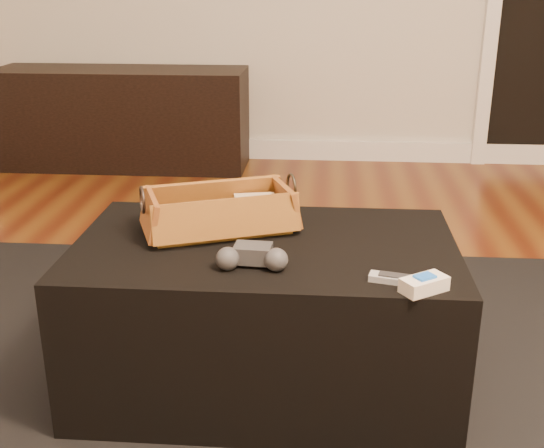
# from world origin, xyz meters

# --- Properties ---
(baseboard) EXTENTS (5.00, 0.04, 0.12)m
(baseboard) POSITION_xyz_m (0.00, 2.73, 0.06)
(baseboard) COLOR white
(baseboard) RESTS_ON floor
(media_cabinet) EXTENTS (1.46, 0.45, 0.57)m
(media_cabinet) POSITION_xyz_m (-1.27, 2.51, 0.29)
(media_cabinet) COLOR black
(media_cabinet) RESTS_ON floor
(area_rug) EXTENTS (2.60, 2.00, 0.01)m
(area_rug) POSITION_xyz_m (-0.23, 0.22, 0.01)
(area_rug) COLOR black
(area_rug) RESTS_ON floor
(ottoman) EXTENTS (1.00, 0.60, 0.42)m
(ottoman) POSITION_xyz_m (-0.23, 0.27, 0.22)
(ottoman) COLOR black
(ottoman) RESTS_ON area_rug
(tv_remote) EXTENTS (0.22, 0.14, 0.02)m
(tv_remote) POSITION_xyz_m (-0.37, 0.32, 0.46)
(tv_remote) COLOR black
(tv_remote) RESTS_ON wicker_basket
(cloth_bundle) EXTENTS (0.13, 0.10, 0.06)m
(cloth_bundle) POSITION_xyz_m (-0.27, 0.41, 0.48)
(cloth_bundle) COLOR tan
(cloth_bundle) RESTS_ON wicker_basket
(wicker_basket) EXTENTS (0.46, 0.35, 0.14)m
(wicker_basket) POSITION_xyz_m (-0.36, 0.35, 0.48)
(wicker_basket) COLOR olive
(wicker_basket) RESTS_ON ottoman
(game_controller) EXTENTS (0.17, 0.10, 0.06)m
(game_controller) POSITION_xyz_m (-0.24, 0.10, 0.46)
(game_controller) COLOR #2D2D2F
(game_controller) RESTS_ON ottoman
(silver_remote) EXTENTS (0.17, 0.07, 0.02)m
(silver_remote) POSITION_xyz_m (0.11, 0.04, 0.44)
(silver_remote) COLOR #ABADB3
(silver_remote) RESTS_ON ottoman
(cream_gadget) EXTENTS (0.12, 0.10, 0.04)m
(cream_gadget) POSITION_xyz_m (0.15, 0.01, 0.45)
(cream_gadget) COLOR silver
(cream_gadget) RESTS_ON ottoman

